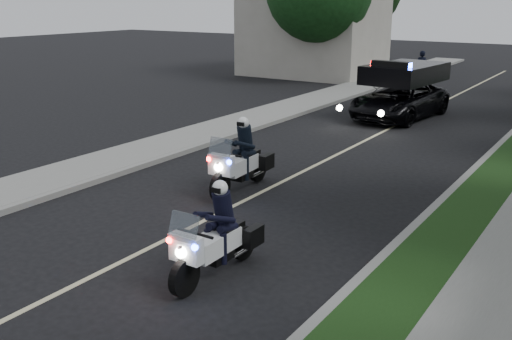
{
  "coord_description": "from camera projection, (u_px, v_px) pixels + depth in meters",
  "views": [
    {
      "loc": [
        7.54,
        -7.31,
        4.74
      ],
      "look_at": [
        0.64,
        3.21,
        1.0
      ],
      "focal_mm": 40.64,
      "sensor_mm": 36.0,
      "label": 1
    }
  ],
  "objects": [
    {
      "name": "curb_left",
      "position": [
        250.0,
        130.0,
        21.32
      ],
      "size": [
        0.2,
        60.0,
        0.15
      ],
      "primitive_type": "cube",
      "color": "gray",
      "rests_on": "ground"
    },
    {
      "name": "police_suv",
      "position": [
        398.0,
        118.0,
        23.85
      ],
      "size": [
        2.95,
        5.49,
        2.56
      ],
      "primitive_type": "imported",
      "rotation": [
        0.0,
        0.0,
        -0.1
      ],
      "color": "black",
      "rests_on": "ground"
    },
    {
      "name": "police_moto_right",
      "position": [
        217.0,
        275.0,
        10.32
      ],
      "size": [
        0.72,
        2.05,
        1.75
      ],
      "primitive_type": null,
      "rotation": [
        0.0,
        0.0,
        -0.0
      ],
      "color": "white",
      "rests_on": "ground"
    },
    {
      "name": "lane_marking",
      "position": [
        352.0,
        147.0,
        19.19
      ],
      "size": [
        0.12,
        50.0,
        0.01
      ],
      "primitive_type": "cube",
      "color": "#BFB78C",
      "rests_on": "ground"
    },
    {
      "name": "police_moto_left",
      "position": [
        241.0,
        190.0,
        14.9
      ],
      "size": [
        0.91,
        2.27,
        1.9
      ],
      "primitive_type": null,
      "rotation": [
        0.0,
        0.0,
        0.06
      ],
      "color": "silver",
      "rests_on": "ground"
    },
    {
      "name": "building_far",
      "position": [
        314.0,
        19.0,
        36.27
      ],
      "size": [
        8.0,
        6.0,
        7.0
      ],
      "primitive_type": "cube",
      "color": "#A8A396",
      "rests_on": "ground"
    },
    {
      "name": "curb_right",
      "position": [
        481.0,
        164.0,
        17.01
      ],
      "size": [
        0.2,
        60.0,
        0.15
      ],
      "primitive_type": "cube",
      "color": "gray",
      "rests_on": "ground"
    },
    {
      "name": "sidewalk_left",
      "position": [
        226.0,
        126.0,
        21.9
      ],
      "size": [
        2.0,
        60.0,
        0.16
      ],
      "primitive_type": "cube",
      "color": "gray",
      "rests_on": "ground"
    },
    {
      "name": "ground",
      "position": [
        137.0,
        254.0,
        11.17
      ],
      "size": [
        120.0,
        120.0,
        0.0
      ],
      "primitive_type": "plane",
      "color": "black",
      "rests_on": "ground"
    },
    {
      "name": "grass_verge",
      "position": [
        506.0,
        167.0,
        16.64
      ],
      "size": [
        1.2,
        60.0,
        0.16
      ],
      "primitive_type": "cube",
      "color": "#193814",
      "rests_on": "ground"
    },
    {
      "name": "cyclist",
      "position": [
        420.0,
        87.0,
        32.27
      ],
      "size": [
        0.69,
        0.5,
        1.78
      ],
      "primitive_type": "imported",
      "rotation": [
        0.0,
        0.0,
        3.02
      ],
      "color": "black",
      "rests_on": "ground"
    },
    {
      "name": "tree_left_far",
      "position": [
        351.0,
        68.0,
        40.68
      ],
      "size": [
        7.52,
        7.52,
        10.76
      ],
      "primitive_type": null,
      "rotation": [
        0.0,
        0.0,
        -0.18
      ],
      "color": "black",
      "rests_on": "ground"
    },
    {
      "name": "tree_left_near",
      "position": [
        316.0,
        81.0,
        34.44
      ],
      "size": [
        7.37,
        7.37,
        10.24
      ],
      "primitive_type": null,
      "rotation": [
        0.0,
        0.0,
        -0.23
      ],
      "color": "#164418",
      "rests_on": "ground"
    },
    {
      "name": "bicycle",
      "position": [
        420.0,
        87.0,
        32.27
      ],
      "size": [
        0.63,
        1.62,
        0.84
      ],
      "primitive_type": "imported",
      "rotation": [
        0.0,
        0.0,
        -0.04
      ],
      "color": "black",
      "rests_on": "ground"
    }
  ]
}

